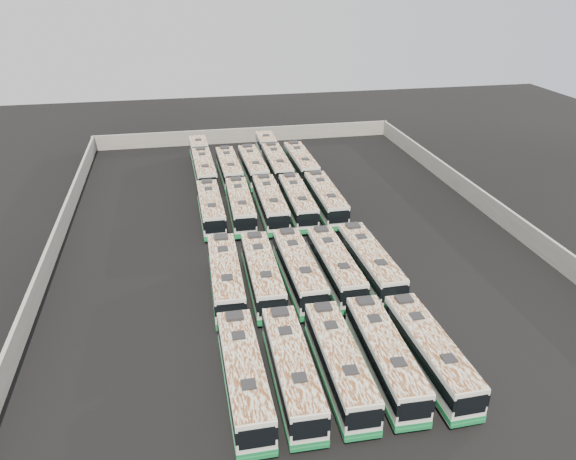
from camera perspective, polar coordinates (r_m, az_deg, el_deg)
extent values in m
plane|color=black|center=(54.13, 0.68, -1.82)|extent=(140.00, 140.00, 0.00)
cube|color=slate|center=(87.25, -4.31, 9.60)|extent=(45.20, 0.30, 2.20)
cube|color=slate|center=(61.82, 21.36, 1.06)|extent=(0.30, 73.20, 2.20)
cube|color=slate|center=(54.09, -23.13, -2.75)|extent=(0.30, 73.20, 2.20)
cube|color=#B9BCB5|center=(36.17, -4.50, -14.57)|extent=(2.32, 10.93, 2.50)
cube|color=#15703A|center=(36.76, -4.46, -15.66)|extent=(2.37, 10.98, 0.38)
cube|color=black|center=(35.91, -4.53, -14.06)|extent=(2.38, 10.99, 0.84)
cube|color=black|center=(31.97, -3.17, -20.39)|extent=(2.00, 0.07, 1.32)
cube|color=#15703A|center=(32.98, -3.10, -22.07)|extent=(2.28, 0.11, 0.25)
cube|color=beige|center=(35.36, -4.58, -12.98)|extent=(2.27, 10.71, 0.06)
cube|color=black|center=(33.46, -4.03, -15.38)|extent=(0.87, 0.87, 0.13)
cube|color=black|center=(37.22, -5.06, -10.61)|extent=(0.87, 0.87, 0.13)
cube|color=black|center=(38.97, -5.46, -8.70)|extent=(1.19, 1.01, 0.24)
cylinder|color=black|center=(34.29, -5.35, -19.88)|extent=(0.26, 0.91, 0.91)
cylinder|color=black|center=(34.45, -1.94, -19.49)|extent=(0.26, 0.91, 0.91)
cylinder|color=black|center=(39.52, -6.56, -12.75)|extent=(0.26, 0.91, 0.91)
cylinder|color=black|center=(39.66, -3.69, -12.46)|extent=(0.26, 0.91, 0.91)
cube|color=#B9BCB5|center=(36.55, 0.39, -14.03)|extent=(2.41, 10.79, 2.47)
cube|color=#15703A|center=(37.13, 0.39, -15.10)|extent=(2.46, 10.84, 0.38)
cube|color=black|center=(36.29, 0.40, -13.53)|extent=(2.47, 10.85, 0.82)
cube|color=black|center=(32.44, 2.28, -19.59)|extent=(1.97, 0.09, 1.30)
cube|color=#15703A|center=(33.42, 2.24, -21.25)|extent=(2.24, 0.14, 0.25)
cube|color=beige|center=(35.76, 0.40, -12.47)|extent=(2.36, 10.58, 0.06)
cube|color=black|center=(33.90, 1.17, -14.76)|extent=(0.87, 0.87, 0.13)
cube|color=black|center=(37.58, -0.28, -10.18)|extent=(0.87, 0.87, 0.13)
cube|color=black|center=(39.29, -0.84, -8.33)|extent=(1.18, 1.00, 0.23)
cylinder|color=black|center=(34.64, -0.14, -19.18)|extent=(0.27, 0.90, 0.90)
cylinder|color=black|center=(34.93, 3.13, -18.75)|extent=(0.27, 0.90, 0.90)
cylinder|color=black|center=(39.77, -1.95, -12.30)|extent=(0.27, 0.90, 0.90)
cylinder|color=black|center=(40.02, 0.83, -12.00)|extent=(0.27, 0.90, 0.90)
cube|color=#B9BCB5|center=(37.23, 5.23, -13.32)|extent=(2.37, 10.71, 2.45)
cube|color=#15703A|center=(37.80, 5.18, -14.37)|extent=(2.42, 10.76, 0.37)
cube|color=black|center=(36.98, 5.26, -12.83)|extent=(2.43, 10.77, 0.82)
cube|color=black|center=(33.22, 7.81, -18.56)|extent=(1.96, 0.09, 1.29)
cube|color=#15703A|center=(34.17, 7.67, -20.21)|extent=(2.23, 0.13, 0.25)
cube|color=beige|center=(36.47, 5.31, -11.78)|extent=(2.32, 10.50, 0.06)
cube|color=black|center=(34.65, 6.37, -13.96)|extent=(0.86, 0.86, 0.12)
cube|color=black|center=(38.24, 4.37, -9.60)|extent=(0.86, 0.86, 0.12)
cube|color=black|center=(39.92, 3.60, -7.82)|extent=(1.17, 1.00, 0.23)
cylinder|color=black|center=(35.27, 5.12, -18.30)|extent=(0.26, 0.89, 0.89)
cylinder|color=black|center=(35.73, 8.22, -17.81)|extent=(0.26, 0.89, 0.89)
cylinder|color=black|center=(40.31, 2.53, -11.73)|extent=(0.26, 0.89, 0.89)
cylinder|color=black|center=(40.71, 5.20, -11.40)|extent=(0.26, 0.89, 0.89)
cube|color=#B9BCB5|center=(38.18, 9.76, -12.48)|extent=(2.48, 10.81, 2.47)
cube|color=#15703A|center=(38.73, 9.66, -13.54)|extent=(2.53, 10.86, 0.38)
cube|color=black|center=(37.93, 9.81, -11.99)|extent=(2.54, 10.87, 0.82)
cube|color=black|center=(34.21, 12.85, -17.47)|extent=(1.97, 0.10, 1.30)
cube|color=#15703A|center=(35.14, 12.63, -19.12)|extent=(2.24, 0.15, 0.25)
cube|color=beige|center=(37.43, 9.90, -10.96)|extent=(2.43, 10.59, 0.06)
cube|color=black|center=(35.63, 11.18, -13.03)|extent=(0.87, 0.87, 0.13)
cube|color=black|center=(39.19, 8.78, -8.86)|extent=(0.87, 0.87, 0.13)
cube|color=black|center=(40.86, 7.85, -7.15)|extent=(1.19, 1.01, 0.23)
cylinder|color=black|center=(36.16, 9.97, -17.33)|extent=(0.27, 0.90, 0.90)
cylinder|color=black|center=(36.76, 12.91, -16.80)|extent=(0.27, 0.90, 0.90)
cylinder|color=black|center=(41.16, 6.79, -11.01)|extent=(0.27, 0.90, 0.90)
cylinder|color=black|center=(41.69, 9.37, -10.67)|extent=(0.27, 0.90, 0.90)
cube|color=#B9BCB5|center=(39.07, 14.18, -11.98)|extent=(2.48, 10.74, 2.45)
cube|color=#15703A|center=(39.61, 14.04, -13.02)|extent=(2.53, 10.79, 0.37)
cube|color=black|center=(38.83, 14.25, -11.51)|extent=(2.54, 10.80, 0.82)
cube|color=black|center=(35.35, 18.12, -16.59)|extent=(1.96, 0.11, 1.29)
cube|color=#15703A|center=(36.25, 17.82, -18.21)|extent=(2.23, 0.15, 0.25)
cube|color=beige|center=(38.34, 14.38, -10.49)|extent=(2.43, 10.53, 0.06)
cube|color=black|center=(36.65, 16.02, -12.42)|extent=(0.87, 0.87, 0.12)
cube|color=black|center=(40.00, 12.93, -8.51)|extent=(0.87, 0.87, 0.12)
cube|color=black|center=(41.58, 11.72, -6.88)|extent=(1.18, 1.01, 0.23)
cylinder|color=black|center=(37.08, 14.98, -16.64)|extent=(0.27, 0.90, 0.89)
cylinder|color=black|center=(37.88, 17.66, -16.00)|extent=(0.27, 0.90, 0.89)
cylinder|color=black|center=(41.80, 10.79, -10.69)|extent=(0.27, 0.90, 0.89)
cylinder|color=black|center=(42.51, 13.19, -10.27)|extent=(0.27, 0.90, 0.89)
cube|color=#B9BCB5|center=(46.30, -6.36, -4.80)|extent=(2.57, 11.12, 2.54)
cube|color=#15703A|center=(46.77, -6.31, -5.78)|extent=(2.62, 11.17, 0.39)
cube|color=black|center=(46.09, -6.39, -4.35)|extent=(2.63, 11.18, 0.85)
cube|color=black|center=(41.43, -5.82, -8.26)|extent=(2.03, 0.11, 1.34)
cube|color=#15703A|center=(42.22, -5.74, -9.85)|extent=(2.31, 0.16, 0.26)
cube|color=beige|center=(45.67, -6.44, -3.40)|extent=(2.52, 10.89, 0.06)
cube|color=black|center=(43.50, -6.22, -4.81)|extent=(0.90, 0.90, 0.13)
cube|color=black|center=(47.77, -6.65, -1.91)|extent=(0.90, 0.90, 0.13)
cube|color=black|center=(49.73, -6.83, -0.71)|extent=(1.22, 1.04, 0.24)
cylinder|color=black|center=(43.86, -7.25, -8.47)|extent=(0.28, 0.93, 0.92)
cylinder|color=black|center=(43.94, -4.66, -8.27)|extent=(0.28, 0.93, 0.92)
cylinder|color=black|center=(49.91, -7.72, -3.99)|extent=(0.28, 0.93, 0.92)
cylinder|color=black|center=(49.98, -5.46, -3.82)|extent=(0.28, 0.93, 0.92)
cube|color=#B9BCB5|center=(46.53, -2.65, -4.52)|extent=(2.46, 10.97, 2.51)
cube|color=#15703A|center=(46.99, -2.63, -5.49)|extent=(2.51, 11.03, 0.38)
cube|color=black|center=(46.32, -2.66, -4.08)|extent=(2.52, 11.04, 0.84)
cube|color=black|center=(41.74, -1.61, -7.87)|extent=(2.01, 0.09, 1.32)
cube|color=#15703A|center=(42.52, -1.58, -9.44)|extent=(2.28, 0.14, 0.26)
cube|color=beige|center=(45.90, -2.68, -3.13)|extent=(2.41, 10.76, 0.06)
cube|color=black|center=(43.77, -2.25, -4.51)|extent=(0.88, 0.88, 0.13)
cube|color=black|center=(47.97, -3.08, -1.69)|extent=(0.88, 0.88, 0.13)
cube|color=black|center=(49.90, -3.41, -0.51)|extent=(1.20, 1.02, 0.24)
cylinder|color=black|center=(44.06, -3.25, -8.13)|extent=(0.27, 0.92, 0.91)
cylinder|color=black|center=(44.28, -0.73, -7.89)|extent=(0.27, 0.92, 0.91)
cylinder|color=black|center=(50.01, -4.29, -3.75)|extent=(0.27, 0.92, 0.91)
cylinder|color=black|center=(50.21, -2.08, -3.57)|extent=(0.27, 0.92, 0.91)
cube|color=#B9BCB5|center=(47.02, 1.08, -4.12)|extent=(2.42, 11.13, 2.55)
cube|color=#15703A|center=(47.48, 1.08, -5.09)|extent=(2.47, 11.18, 0.39)
cube|color=black|center=(46.81, 1.09, -3.67)|extent=(2.48, 11.19, 0.85)
cube|color=black|center=(42.23, 2.78, -7.41)|extent=(2.04, 0.08, 1.34)
cube|color=#15703A|center=(43.02, 2.74, -8.99)|extent=(2.32, 0.12, 0.26)
cube|color=beige|center=(46.39, 1.10, -2.72)|extent=(2.37, 10.91, 0.06)
cube|color=black|center=(44.27, 1.80, -4.07)|extent=(0.89, 0.89, 0.13)
cube|color=black|center=(48.47, 0.46, -1.29)|extent=(0.89, 0.89, 0.13)
cube|color=black|center=(50.40, -0.08, -0.13)|extent=(1.21, 1.03, 0.24)
cylinder|color=black|center=(44.46, 0.84, -7.73)|extent=(0.27, 0.93, 0.93)
cylinder|color=black|center=(44.87, 3.33, -7.43)|extent=(0.27, 0.93, 0.93)
cylinder|color=black|center=(50.43, -0.92, -3.40)|extent=(0.27, 0.93, 0.93)
cylinder|color=black|center=(50.79, 1.27, -3.18)|extent=(0.27, 0.93, 0.93)
cube|color=#B9BCB5|center=(47.85, 4.78, -3.71)|extent=(2.39, 10.84, 2.48)
cube|color=#15703A|center=(48.29, 4.74, -4.65)|extent=(2.44, 10.89, 0.38)
cube|color=black|center=(47.65, 4.80, -3.28)|extent=(2.45, 10.90, 0.83)
cube|color=black|center=(43.27, 6.83, -6.78)|extent=(1.98, 0.08, 1.31)
cube|color=#15703A|center=(44.01, 6.73, -8.30)|extent=(2.25, 0.13, 0.25)
cube|color=beige|center=(47.25, 4.84, -2.37)|extent=(2.34, 10.62, 0.06)
cube|color=black|center=(45.21, 5.69, -3.64)|extent=(0.87, 0.87, 0.13)
cube|color=black|center=(49.23, 4.06, -1.01)|extent=(0.87, 0.87, 0.13)
cube|color=black|center=(51.08, 3.41, 0.09)|extent=(1.18, 1.01, 0.23)
cylinder|color=black|center=(45.32, 4.79, -7.13)|extent=(0.26, 0.90, 0.90)
cylinder|color=black|center=(45.85, 7.12, -6.84)|extent=(0.26, 0.90, 0.90)
cylinder|color=black|center=(51.06, 2.61, -3.06)|extent=(0.26, 0.90, 0.90)
cylinder|color=black|center=(51.53, 4.69, -2.84)|extent=(0.26, 0.90, 0.90)
cube|color=#B9BCB5|center=(48.62, 8.28, -3.35)|extent=(2.55, 11.12, 2.54)
cube|color=#15703A|center=(49.07, 8.22, -4.30)|extent=(2.60, 11.17, 0.39)
cube|color=black|center=(48.42, 8.31, -2.91)|extent=(2.61, 11.18, 0.85)
cube|color=black|center=(44.05, 10.79, -6.38)|extent=(2.03, 0.10, 1.34)
cube|color=#15703A|center=(44.80, 10.65, -7.92)|extent=(2.31, 0.15, 0.26)
cube|color=beige|center=(48.01, 8.38, -1.99)|extent=(2.50, 10.90, 0.06)
cube|color=black|center=(45.98, 9.43, -3.25)|extent=(0.90, 0.90, 0.13)
cube|color=black|center=(50.00, 7.43, -0.65)|extent=(0.90, 0.90, 0.13)
cube|color=black|center=(51.86, 6.63, 0.45)|extent=(1.22, 1.04, 0.24)
cylinder|color=black|center=(46.02, 8.55, -6.79)|extent=(0.28, 0.93, 0.92)
cylinder|color=black|center=(46.71, 10.84, -6.46)|extent=(0.28, 0.93, 0.92)
cylinder|color=black|center=(51.77, 5.84, -2.73)|extent=(0.28, 0.93, 0.92)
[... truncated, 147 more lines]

